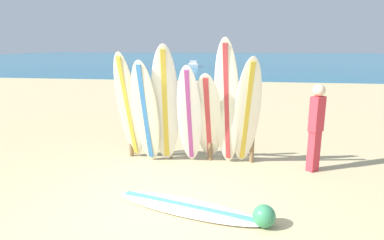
{
  "coord_description": "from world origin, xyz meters",
  "views": [
    {
      "loc": [
        1.16,
        -4.17,
        2.42
      ],
      "look_at": [
        0.12,
        2.76,
        0.8
      ],
      "focal_mm": 30.46,
      "sensor_mm": 36.0,
      "label": 1
    }
  ],
  "objects_px": {
    "surfboard_leaning_center_left": "(165,106)",
    "small_boat_offshore": "(193,65)",
    "surfboard_rack": "(190,130)",
    "beachgoer_standing": "(316,124)",
    "surfboard_leaning_center": "(189,116)",
    "surfboard_leaning_far_left": "(128,107)",
    "beach_ball": "(264,216)",
    "surfboard_leaning_left": "(146,113)",
    "surfboard_leaning_right": "(227,105)",
    "surfboard_leaning_center_right": "(208,119)",
    "surfboard_leaning_far_right": "(247,113)",
    "surfboard_lying_on_sand": "(187,207)"
  },
  "relations": [
    {
      "from": "surfboard_leaning_far_right",
      "to": "beachgoer_standing",
      "type": "height_order",
      "value": "surfboard_leaning_far_right"
    },
    {
      "from": "surfboard_leaning_center_right",
      "to": "surfboard_leaning_center",
      "type": "bearing_deg",
      "value": -154.43
    },
    {
      "from": "small_boat_offshore",
      "to": "surfboard_leaning_far_right",
      "type": "bearing_deg",
      "value": -79.72
    },
    {
      "from": "surfboard_rack",
      "to": "surfboard_leaning_far_right",
      "type": "height_order",
      "value": "surfboard_leaning_far_right"
    },
    {
      "from": "surfboard_rack",
      "to": "small_boat_offshore",
      "type": "relative_size",
      "value": 0.99
    },
    {
      "from": "surfboard_leaning_left",
      "to": "surfboard_leaning_right",
      "type": "distance_m",
      "value": 1.64
    },
    {
      "from": "surfboard_leaning_far_right",
      "to": "beach_ball",
      "type": "bearing_deg",
      "value": -83.78
    },
    {
      "from": "surfboard_leaning_center_left",
      "to": "beach_ball",
      "type": "xyz_separation_m",
      "value": [
        1.86,
        -2.17,
        -1.07
      ]
    },
    {
      "from": "surfboard_leaning_center_right",
      "to": "small_boat_offshore",
      "type": "xyz_separation_m",
      "value": [
        -4.68,
        29.93,
        -0.71
      ]
    },
    {
      "from": "surfboard_leaning_far_left",
      "to": "surfboard_leaning_left",
      "type": "relative_size",
      "value": 1.07
    },
    {
      "from": "surfboard_leaning_center_left",
      "to": "beach_ball",
      "type": "bearing_deg",
      "value": -49.41
    },
    {
      "from": "surfboard_leaning_center_left",
      "to": "surfboard_leaning_far_left",
      "type": "bearing_deg",
      "value": 174.14
    },
    {
      "from": "surfboard_leaning_center",
      "to": "small_boat_offshore",
      "type": "height_order",
      "value": "surfboard_leaning_center"
    },
    {
      "from": "surfboard_rack",
      "to": "beachgoer_standing",
      "type": "xyz_separation_m",
      "value": [
        2.49,
        -0.3,
        0.29
      ]
    },
    {
      "from": "surfboard_leaning_far_right",
      "to": "small_boat_offshore",
      "type": "distance_m",
      "value": 30.5
    },
    {
      "from": "surfboard_lying_on_sand",
      "to": "beach_ball",
      "type": "xyz_separation_m",
      "value": [
        1.11,
        -0.31,
        0.12
      ]
    },
    {
      "from": "surfboard_leaning_center_left",
      "to": "surfboard_leaning_center",
      "type": "relative_size",
      "value": 1.18
    },
    {
      "from": "surfboard_leaning_center",
      "to": "surfboard_leaning_right",
      "type": "xyz_separation_m",
      "value": [
        0.73,
        0.08,
        0.24
      ]
    },
    {
      "from": "beachgoer_standing",
      "to": "beach_ball",
      "type": "relative_size",
      "value": 5.45
    },
    {
      "from": "surfboard_leaning_left",
      "to": "surfboard_leaning_center_left",
      "type": "distance_m",
      "value": 0.42
    },
    {
      "from": "beach_ball",
      "to": "surfboard_leaning_left",
      "type": "bearing_deg",
      "value": 136.81
    },
    {
      "from": "surfboard_rack",
      "to": "beachgoer_standing",
      "type": "bearing_deg",
      "value": -6.93
    },
    {
      "from": "surfboard_leaning_far_left",
      "to": "beach_ball",
      "type": "relative_size",
      "value": 7.37
    },
    {
      "from": "surfboard_leaning_right",
      "to": "surfboard_leaning_left",
      "type": "bearing_deg",
      "value": -178.41
    },
    {
      "from": "surfboard_leaning_center_left",
      "to": "surfboard_leaning_center",
      "type": "bearing_deg",
      "value": -10.66
    },
    {
      "from": "surfboard_leaning_center_right",
      "to": "beachgoer_standing",
      "type": "distance_m",
      "value": 2.07
    },
    {
      "from": "surfboard_rack",
      "to": "surfboard_leaning_left",
      "type": "xyz_separation_m",
      "value": [
        -0.84,
        -0.4,
        0.43
      ]
    },
    {
      "from": "surfboard_leaning_center_left",
      "to": "small_boat_offshore",
      "type": "height_order",
      "value": "surfboard_leaning_center_left"
    },
    {
      "from": "surfboard_leaning_right",
      "to": "small_boat_offshore",
      "type": "relative_size",
      "value": 0.93
    },
    {
      "from": "surfboard_leaning_center_right",
      "to": "surfboard_leaning_far_right",
      "type": "relative_size",
      "value": 0.86
    },
    {
      "from": "small_boat_offshore",
      "to": "surfboard_leaning_left",
      "type": "bearing_deg",
      "value": -83.5
    },
    {
      "from": "surfboard_rack",
      "to": "surfboard_leaning_center_left",
      "type": "xyz_separation_m",
      "value": [
        -0.45,
        -0.35,
        0.58
      ]
    },
    {
      "from": "surfboard_leaning_right",
      "to": "small_boat_offshore",
      "type": "xyz_separation_m",
      "value": [
        -5.05,
        30.02,
        -1.03
      ]
    },
    {
      "from": "beach_ball",
      "to": "surfboard_leaning_right",
      "type": "bearing_deg",
      "value": 106.15
    },
    {
      "from": "surfboard_rack",
      "to": "surfboard_leaning_center",
      "type": "bearing_deg",
      "value": -82.37
    },
    {
      "from": "surfboard_leaning_center_left",
      "to": "surfboard_leaning_far_right",
      "type": "xyz_separation_m",
      "value": [
        1.62,
        0.01,
        -0.11
      ]
    },
    {
      "from": "surfboard_leaning_center_left",
      "to": "beach_ball",
      "type": "height_order",
      "value": "surfboard_leaning_center_left"
    },
    {
      "from": "surfboard_rack",
      "to": "surfboard_leaning_left",
      "type": "height_order",
      "value": "surfboard_leaning_left"
    },
    {
      "from": "surfboard_leaning_far_left",
      "to": "beach_ball",
      "type": "distance_m",
      "value": 3.63
    },
    {
      "from": "beachgoer_standing",
      "to": "surfboard_leaning_center_right",
      "type": "bearing_deg",
      "value": 179.18
    },
    {
      "from": "surfboard_leaning_left",
      "to": "surfboard_leaning_center_left",
      "type": "bearing_deg",
      "value": 8.42
    },
    {
      "from": "surfboard_leaning_right",
      "to": "beachgoer_standing",
      "type": "relative_size",
      "value": 1.5
    },
    {
      "from": "surfboard_lying_on_sand",
      "to": "surfboard_leaning_center_left",
      "type": "bearing_deg",
      "value": 112.11
    },
    {
      "from": "beach_ball",
      "to": "surfboard_rack",
      "type": "bearing_deg",
      "value": 119.27
    },
    {
      "from": "surfboard_leaning_center",
      "to": "beach_ball",
      "type": "relative_size",
      "value": 6.66
    },
    {
      "from": "surfboard_leaning_far_left",
      "to": "surfboard_leaning_far_right",
      "type": "relative_size",
      "value": 1.03
    },
    {
      "from": "surfboard_rack",
      "to": "small_boat_offshore",
      "type": "xyz_separation_m",
      "value": [
        -4.27,
        29.66,
        -0.39
      ]
    },
    {
      "from": "surfboard_rack",
      "to": "surfboard_leaning_center_right",
      "type": "height_order",
      "value": "surfboard_leaning_center_right"
    },
    {
      "from": "surfboard_leaning_left",
      "to": "surfboard_leaning_center",
      "type": "bearing_deg",
      "value": -2.41
    },
    {
      "from": "beachgoer_standing",
      "to": "surfboard_leaning_far_left",
      "type": "bearing_deg",
      "value": 179.42
    }
  ]
}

